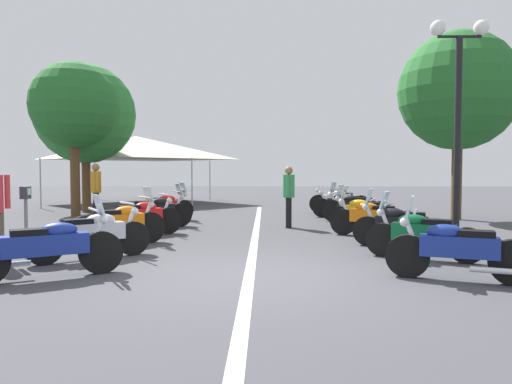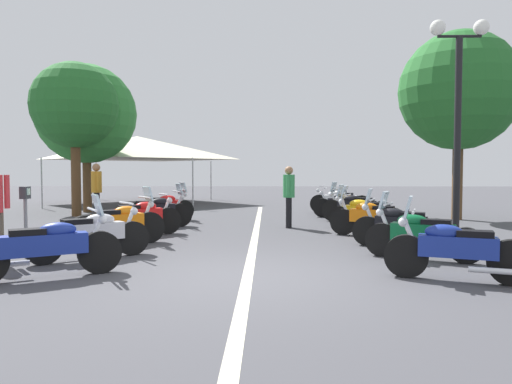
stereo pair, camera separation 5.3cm
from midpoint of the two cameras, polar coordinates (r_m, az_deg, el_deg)
ground_plane at (r=7.14m, az=-0.79°, el=-10.13°), size 80.00×80.00×0.00m
lane_centre_stripe at (r=11.39m, az=0.03°, el=-5.32°), size 17.92×0.16×0.01m
motorcycle_left_row_0 at (r=7.53m, az=-23.69°, el=-6.04°), size 1.25×1.95×1.21m
motorcycle_left_row_1 at (r=8.86m, az=-19.10°, el=-4.80°), size 1.45×1.80×1.00m
motorcycle_left_row_2 at (r=10.28m, az=-16.02°, el=-3.62°), size 1.37×1.71×1.23m
motorcycle_left_row_3 at (r=11.70m, az=-13.77°, el=-2.92°), size 1.23×1.89×1.01m
motorcycle_left_row_4 at (r=13.21m, az=-11.97°, el=-2.23°), size 1.16×1.96×1.22m
motorcycle_left_row_5 at (r=14.79m, az=-11.05°, el=-1.73°), size 1.29×1.81×1.21m
motorcycle_right_row_0 at (r=7.33m, az=23.04°, el=-6.31°), size 0.94×1.94×1.21m
motorcycle_right_row_1 at (r=8.86m, az=19.39°, el=-4.78°), size 1.08×1.86×1.20m
motorcycle_right_row_2 at (r=10.13m, az=17.04°, el=-3.83°), size 0.94×1.89×1.20m
motorcycle_right_row_3 at (r=11.62m, az=14.01°, el=-2.94°), size 1.02×2.01×1.21m
motorcycle_right_row_4 at (r=13.03m, az=13.04°, el=-2.38°), size 1.04×1.92×1.19m
motorcycle_right_row_5 at (r=14.65m, az=12.00°, el=-1.74°), size 1.12×2.00×1.23m
motorcycle_right_row_6 at (r=15.97m, az=10.79°, el=-1.45°), size 0.87×2.14×1.00m
motorcycle_right_row_7 at (r=17.57m, az=10.13°, el=-1.03°), size 0.95×2.16×1.02m
street_lamp_twin_globe at (r=10.97m, az=23.33°, el=11.09°), size 0.32×1.22×4.71m
parking_meter at (r=9.37m, az=-25.89°, el=-1.80°), size 0.18×0.13×1.29m
bystander_0 at (r=12.98m, az=4.10°, el=0.02°), size 0.52×0.32×1.69m
bystander_1 at (r=15.54m, az=-18.57°, el=0.56°), size 0.46×0.33×1.79m
roadside_tree_0 at (r=17.50m, az=-20.92°, el=9.66°), size 2.92×2.92×5.26m
roadside_tree_1 at (r=19.00m, az=-19.72°, el=8.81°), size 3.70×3.70×5.54m
roadside_tree_2 at (r=16.65m, az=23.36°, el=11.09°), size 3.75×3.75×5.98m
event_tent at (r=23.27m, az=-14.04°, el=5.18°), size 6.96×6.96×3.20m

